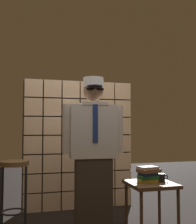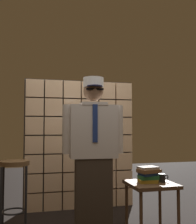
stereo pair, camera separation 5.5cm
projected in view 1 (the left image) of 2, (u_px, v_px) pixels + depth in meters
The scene contains 6 objects.
glass_block_wall at pixel (79, 144), 4.18m from camera, with size 1.69×0.10×1.96m.
standing_person at pixel (93, 151), 3.16m from camera, with size 0.72×0.31×1.80m.
bar_stool at pixel (14, 180), 3.15m from camera, with size 0.34×0.34×0.83m.
side_table at pixel (151, 189), 3.16m from camera, with size 0.52×0.52×0.58m.
book_stack at pixel (148, 174), 3.17m from camera, with size 0.27×0.22×0.18m.
coffee_mug at pixel (162, 178), 3.20m from camera, with size 0.13×0.08×0.09m.
Camera 1 is at (-0.82, -2.73, 1.21)m, focal length 43.83 mm.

